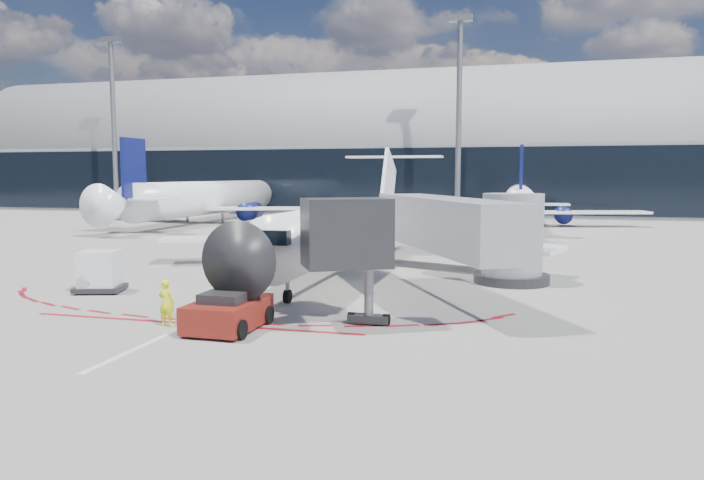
% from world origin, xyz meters
% --- Properties ---
extents(ground, '(260.00, 260.00, 0.00)m').
position_xyz_m(ground, '(0.00, 0.00, 0.00)').
color(ground, gray).
rests_on(ground, ground).
extents(apron_centerline, '(0.25, 40.00, 0.01)m').
position_xyz_m(apron_centerline, '(0.00, 2.00, 0.01)').
color(apron_centerline, silver).
rests_on(apron_centerline, ground).
extents(apron_stop_bar, '(14.00, 0.25, 0.01)m').
position_xyz_m(apron_stop_bar, '(0.00, -11.50, 0.01)').
color(apron_stop_bar, maroon).
rests_on(apron_stop_bar, ground).
extents(terminal_building, '(150.00, 24.15, 24.00)m').
position_xyz_m(terminal_building, '(0.00, 64.97, 8.52)').
color(terminal_building, gray).
rests_on(terminal_building, ground).
extents(jet_bridge, '(10.03, 15.20, 4.90)m').
position_xyz_m(jet_bridge, '(9.79, -3.01, 3.01)').
color(jet_bridge, gray).
rests_on(jet_bridge, ground).
extents(light_mast_west, '(0.70, 0.70, 25.00)m').
position_xyz_m(light_mast_west, '(-45.00, 48.00, 12.50)').
color(light_mast_west, slate).
rests_on(light_mast_west, ground).
extents(light_mast_centre, '(0.70, 0.70, 25.00)m').
position_xyz_m(light_mast_centre, '(5.00, 48.00, 12.50)').
color(light_mast_centre, slate).
rests_on(light_mast_centre, ground).
extents(regional_jet, '(25.70, 31.69, 7.94)m').
position_xyz_m(regional_jet, '(2.28, 4.69, 2.65)').
color(regional_jet, white).
rests_on(regional_jet, ground).
extents(pushback_tug, '(2.45, 5.66, 1.47)m').
position_xyz_m(pushback_tug, '(1.83, -12.01, 0.65)').
color(pushback_tug, '#63170E').
rests_on(pushback_tug, ground).
extents(ramp_worker, '(0.68, 0.45, 1.83)m').
position_xyz_m(ramp_worker, '(-0.68, -12.11, 0.92)').
color(ramp_worker, '#EEFF1A').
rests_on(ramp_worker, ground).
extents(uld_container, '(2.63, 2.41, 2.06)m').
position_xyz_m(uld_container, '(-7.65, -6.64, 1.02)').
color(uld_container, black).
rests_on(uld_container, ground).
extents(safety_cone_left, '(0.37, 0.37, 0.51)m').
position_xyz_m(safety_cone_left, '(-9.84, -5.39, 0.26)').
color(safety_cone_left, '#EB5004').
rests_on(safety_cone_left, ground).
extents(safety_cone_right, '(0.32, 0.32, 0.44)m').
position_xyz_m(safety_cone_right, '(6.49, -8.59, 0.22)').
color(safety_cone_right, '#EB5004').
rests_on(safety_cone_right, ground).
extents(bg_airliner_0, '(36.33, 38.46, 11.75)m').
position_xyz_m(bg_airliner_0, '(-24.42, 37.20, 5.88)').
color(bg_airliner_0, white).
rests_on(bg_airliner_0, ground).
extents(bg_airliner_1, '(32.91, 34.84, 10.65)m').
position_xyz_m(bg_airliner_1, '(12.64, 41.56, 5.32)').
color(bg_airliner_1, white).
rests_on(bg_airliner_1, ground).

